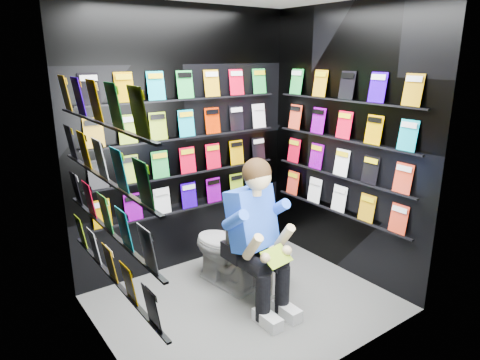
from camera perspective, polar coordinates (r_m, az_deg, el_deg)
floor at (r=3.98m, az=0.69°, el=-16.02°), size 2.40×2.40×0.00m
wall_back at (r=4.29m, az=-7.27°, el=5.04°), size 2.40×0.04×2.60m
wall_front at (r=2.76m, az=13.27°, el=-1.67°), size 2.40×0.04×2.60m
wall_left at (r=2.93m, az=-18.40°, el=-0.98°), size 0.04×2.00×2.60m
wall_right at (r=4.27m, az=13.83°, el=4.66°), size 0.04×2.00×2.60m
comics_back at (r=4.26m, az=-7.08°, el=5.05°), size 2.10×0.06×1.37m
comics_left at (r=2.94m, az=-17.85°, el=-0.79°), size 0.06×1.70×1.37m
comics_right at (r=4.25m, az=13.57°, el=4.68°), size 0.06×1.70×1.37m
toilet at (r=4.10m, az=-1.89°, el=-9.11°), size 0.52×0.80×0.73m
longbox at (r=4.21m, az=3.25°, el=-11.53°), size 0.30×0.47×0.33m
longbox_lid at (r=4.13m, az=3.29°, el=-9.31°), size 0.32×0.49×0.03m
reader at (r=3.65m, az=1.40°, el=-5.28°), size 0.65×0.86×1.46m
held_comic at (r=3.49m, az=4.92°, el=-10.11°), size 0.27×0.18×0.11m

